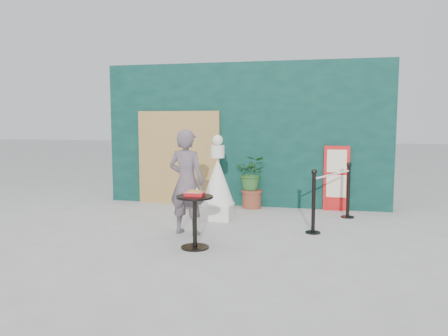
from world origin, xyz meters
The scene contains 10 objects.
ground centered at (0.00, 0.00, 0.00)m, with size 60.00×60.00×0.00m, color #ADAAA5.
back_wall centered at (0.00, 3.15, 1.50)m, with size 6.00×0.30×3.00m, color #092B27.
bamboo_fence centered at (-1.40, 2.94, 1.00)m, with size 1.80×0.08×2.00m, color tan.
woman centered at (-0.46, 0.54, 0.83)m, with size 0.61×0.40×1.67m, color #695A61.
menu_board centered at (1.90, 2.95, 0.65)m, with size 0.50×0.07×1.30m.
statue centered at (-0.23, 1.68, 0.63)m, with size 0.60×0.60×1.54m.
cafe_table centered at (-0.11, -0.17, 0.50)m, with size 0.52×0.52×0.75m.
food_basket centered at (-0.11, -0.17, 0.79)m, with size 0.26×0.19×0.11m.
planter centered at (0.21, 2.83, 0.63)m, with size 0.64×0.55×1.08m.
stanchion_barrier centered at (1.80, 1.69, 0.49)m, with size 0.84×1.54×1.03m.
Camera 1 is at (1.64, -5.96, 1.81)m, focal length 35.00 mm.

